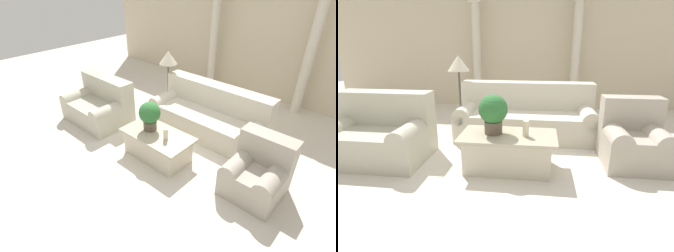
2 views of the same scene
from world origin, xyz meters
The scene contains 11 objects.
ground_plane centered at (0.00, 0.00, 0.00)m, with size 16.00×16.00×0.00m, color silver.
wall_back centered at (0.00, 3.27, 1.60)m, with size 10.00×0.06×3.20m.
sofa_long centered at (0.20, 0.95, 0.35)m, with size 2.31×0.94×0.91m.
loveseat centered at (-1.77, -0.23, 0.36)m, with size 1.35×0.94×0.91m.
coffee_table centered at (0.06, -0.35, 0.24)m, with size 1.21×0.67×0.46m.
potted_plant centered at (-0.14, -0.33, 0.75)m, with size 0.37×0.37×0.50m.
pillar_candle centered at (0.28, -0.38, 0.56)m, with size 0.08×0.08×0.20m.
floor_lamp centered at (-0.99, 1.07, 1.16)m, with size 0.38×0.38×1.36m.
column_left centered at (-1.10, 2.94, 1.27)m, with size 0.28×0.28×2.49m.
column_right centered at (1.22, 2.94, 1.27)m, with size 0.28×0.28×2.49m.
armchair centered at (1.68, 0.02, 0.35)m, with size 0.78×0.80×0.87m.
Camera 1 is at (2.65, -2.94, 2.83)m, focal length 28.00 mm.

